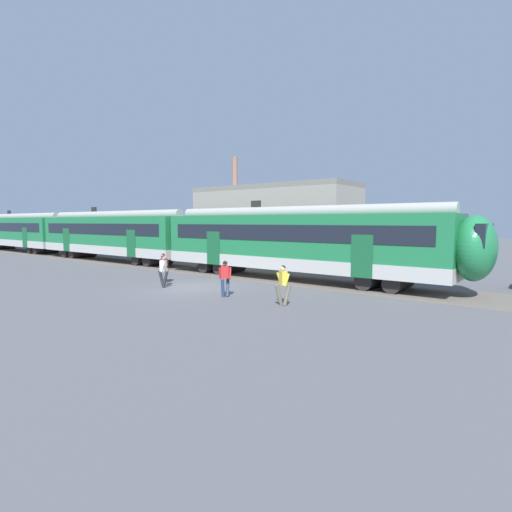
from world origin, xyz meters
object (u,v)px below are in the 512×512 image
object	(u,v)px
pedestrian_navy	(164,265)
pedestrian_yellow	(283,282)
commuter_train	(117,235)
pedestrian_red	(225,276)
pedestrian_white	(163,269)

from	to	relation	value
pedestrian_navy	pedestrian_yellow	world-z (taller)	same
commuter_train	pedestrian_red	size ratio (longest dim) A/B	33.99
pedestrian_navy	pedestrian_yellow	bearing A→B (deg)	-6.32
commuter_train	pedestrian_yellow	world-z (taller)	commuter_train
pedestrian_white	pedestrian_yellow	distance (m)	7.46
pedestrian_navy	pedestrian_white	world-z (taller)	same
commuter_train	pedestrian_navy	xyz separation A→B (m)	(12.82, -5.48, -1.26)
commuter_train	pedestrian_navy	distance (m)	14.00
commuter_train	pedestrian_red	world-z (taller)	commuter_train
pedestrian_yellow	pedestrian_white	bearing A→B (deg)	-179.59
pedestrian_yellow	commuter_train	bearing A→B (deg)	163.31
pedestrian_white	pedestrian_yellow	xyz separation A→B (m)	(7.46, 0.05, 0.00)
pedestrian_navy	pedestrian_white	xyz separation A→B (m)	(1.19, -1.01, -0.03)
pedestrian_navy	pedestrian_white	distance (m)	1.56
commuter_train	pedestrian_red	distance (m)	19.48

